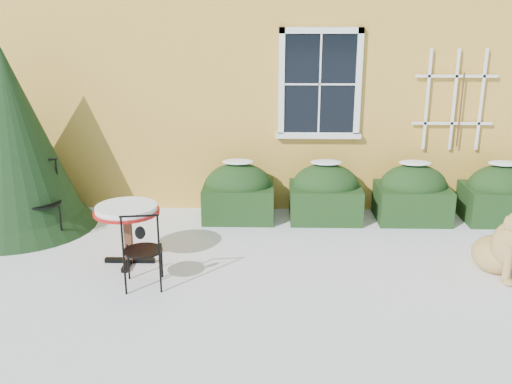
{
  "coord_description": "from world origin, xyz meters",
  "views": [
    {
      "loc": [
        0.16,
        -5.61,
        2.96
      ],
      "look_at": [
        0.0,
        1.0,
        0.9
      ],
      "focal_mm": 40.0,
      "sensor_mm": 36.0,
      "label": 1
    }
  ],
  "objects_px": {
    "bistro_table": "(127,215)",
    "patio_chair_near": "(142,249)",
    "dog": "(505,247)",
    "evergreen_shrub": "(12,156)",
    "patio_chair_far": "(42,200)"
  },
  "relations": [
    {
      "from": "bistro_table",
      "to": "patio_chair_near",
      "type": "relative_size",
      "value": 0.87
    },
    {
      "from": "bistro_table",
      "to": "dog",
      "type": "distance_m",
      "value": 4.52
    },
    {
      "from": "evergreen_shrub",
      "to": "dog",
      "type": "height_order",
      "value": "evergreen_shrub"
    },
    {
      "from": "patio_chair_far",
      "to": "dog",
      "type": "xyz_separation_m",
      "value": [
        5.89,
        -1.12,
        -0.17
      ]
    },
    {
      "from": "patio_chair_near",
      "to": "dog",
      "type": "distance_m",
      "value": 4.2
    },
    {
      "from": "bistro_table",
      "to": "dog",
      "type": "relative_size",
      "value": 0.81
    },
    {
      "from": "evergreen_shrub",
      "to": "bistro_table",
      "type": "relative_size",
      "value": 3.27
    },
    {
      "from": "evergreen_shrub",
      "to": "patio_chair_far",
      "type": "bearing_deg",
      "value": -34.63
    },
    {
      "from": "bistro_table",
      "to": "dog",
      "type": "height_order",
      "value": "dog"
    },
    {
      "from": "patio_chair_near",
      "to": "patio_chair_far",
      "type": "bearing_deg",
      "value": -50.19
    },
    {
      "from": "evergreen_shrub",
      "to": "bistro_table",
      "type": "xyz_separation_m",
      "value": [
        1.89,
        -1.21,
        -0.44
      ]
    },
    {
      "from": "bistro_table",
      "to": "patio_chair_near",
      "type": "height_order",
      "value": "patio_chair_near"
    },
    {
      "from": "patio_chair_near",
      "to": "evergreen_shrub",
      "type": "bearing_deg",
      "value": -48.67
    },
    {
      "from": "evergreen_shrub",
      "to": "dog",
      "type": "xyz_separation_m",
      "value": [
        6.39,
        -1.46,
        -0.71
      ]
    },
    {
      "from": "evergreen_shrub",
      "to": "patio_chair_near",
      "type": "relative_size",
      "value": 2.86
    }
  ]
}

